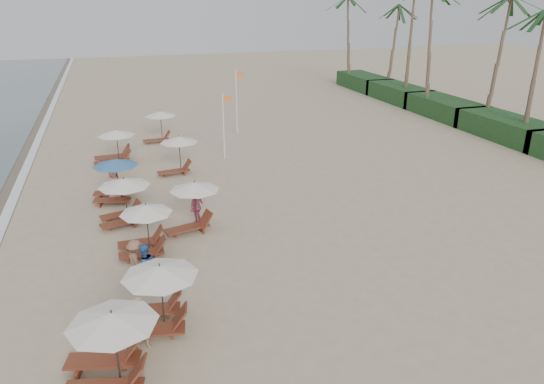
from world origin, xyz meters
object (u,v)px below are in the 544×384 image
object	(u,v)px
inland_station_0	(191,203)
beachgoer_mid_a	(144,267)
lounger_station_0	(106,348)
inland_station_2	(159,123)
flag_pole_near	(224,123)
beachgoer_near	(142,324)
beachgoer_far_a	(196,207)
lounger_station_2	(143,228)
lounger_station_4	(113,179)
beachgoer_far_b	(114,184)
inland_station_1	(177,151)
lounger_station_5	(113,148)
lounger_station_1	(155,296)
beachgoer_mid_b	(136,261)
lounger_station_3	(122,199)

from	to	relation	value
inland_station_0	beachgoer_mid_a	distance (m)	4.99
lounger_station_0	inland_station_2	xyz separation A→B (m)	(3.96, 24.31, 0.34)
lounger_station_0	inland_station_0	xyz separation A→B (m)	(3.74, 8.82, 0.25)
inland_station_2	flag_pole_near	size ratio (longest dim) A/B	0.60
beachgoer_near	beachgoer_far_a	distance (m)	8.89
beachgoer_mid_a	beachgoer_far_a	bearing A→B (deg)	-143.74
lounger_station_2	inland_station_2	distance (m)	17.14
lounger_station_4	beachgoer_mid_a	size ratio (longest dim) A/B	1.42
lounger_station_0	beachgoer_far_b	distance (m)	13.71
inland_station_0	inland_station_1	world-z (taller)	same
lounger_station_4	beachgoer_far_a	distance (m)	5.50
beachgoer_mid_a	lounger_station_2	bearing A→B (deg)	-118.28
beachgoer_far_a	lounger_station_0	bearing A→B (deg)	14.65
lounger_station_0	lounger_station_5	xyz separation A→B (m)	(0.67, 20.13, -0.08)
beachgoer_mid_a	lounger_station_0	bearing A→B (deg)	48.48
beachgoer_mid_a	flag_pole_near	size ratio (longest dim) A/B	0.42
inland_station_1	beachgoer_far_a	xyz separation A→B (m)	(-0.17, -7.50, -0.54)
inland_station_2	lounger_station_1	bearing A→B (deg)	-96.36
lounger_station_4	inland_station_2	bearing A→B (deg)	72.23
inland_station_0	beachgoer_mid_b	world-z (taller)	inland_station_0
beachgoer_mid_b	beachgoer_far_a	world-z (taller)	beachgoer_far_a
lounger_station_3	inland_station_2	distance (m)	14.01
lounger_station_1	lounger_station_4	size ratio (longest dim) A/B	1.07
lounger_station_2	beachgoer_far_a	world-z (taller)	lounger_station_2
lounger_station_1	lounger_station_5	size ratio (longest dim) A/B	0.99
beachgoer_mid_b	beachgoer_near	bearing A→B (deg)	159.97
beachgoer_far_b	beachgoer_near	bearing A→B (deg)	-126.23
inland_station_1	beachgoer_mid_b	bearing A→B (deg)	-104.96
beachgoer_mid_b	lounger_station_1	bearing A→B (deg)	168.87
lounger_station_1	lounger_station_4	distance (m)	11.51
lounger_station_1	inland_station_2	xyz separation A→B (m)	(2.47, 22.17, 0.32)
beachgoer_mid_a	lounger_station_5	bearing A→B (deg)	-112.36
lounger_station_3	beachgoer_mid_a	world-z (taller)	lounger_station_3
beachgoer_far_a	lounger_station_1	bearing A→B (deg)	18.52
lounger_station_4	inland_station_2	size ratio (longest dim) A/B	0.98
lounger_station_3	flag_pole_near	bearing A→B (deg)	50.86
lounger_station_1	inland_station_2	world-z (taller)	inland_station_2
lounger_station_5	lounger_station_3	bearing A→B (deg)	-88.99
inland_station_1	beachgoer_far_a	size ratio (longest dim) A/B	1.48
beachgoer_mid_a	beachgoer_mid_b	world-z (taller)	beachgoer_mid_a
inland_station_1	beachgoer_near	xyz separation A→B (m)	(-3.23, -15.85, -0.52)
flag_pole_near	beachgoer_near	bearing A→B (deg)	-110.18
lounger_station_2	inland_station_0	world-z (taller)	inland_station_0
lounger_station_4	beachgoer_mid_a	bearing A→B (deg)	-84.93
lounger_station_0	lounger_station_2	world-z (taller)	lounger_station_0
inland_station_1	beachgoer_near	world-z (taller)	inland_station_1
lounger_station_3	lounger_station_5	xyz separation A→B (m)	(-0.17, 9.48, -0.19)
lounger_station_3	beachgoer_mid_b	xyz separation A→B (m)	(0.25, -5.53, -0.37)
lounger_station_4	beachgoer_near	world-z (taller)	lounger_station_4
beachgoer_mid_a	beachgoer_mid_b	xyz separation A→B (m)	(-0.26, 0.65, -0.06)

